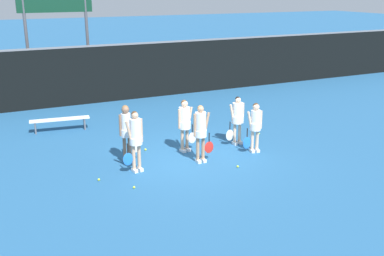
# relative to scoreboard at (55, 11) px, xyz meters

# --- Properties ---
(ground_plane) EXTENTS (140.00, 140.00, 0.00)m
(ground_plane) POSITION_rel_scoreboard_xyz_m (2.30, -9.47, -4.09)
(ground_plane) COLOR #235684
(fence_windscreen) EXTENTS (60.00, 0.08, 2.66)m
(fence_windscreen) POSITION_rel_scoreboard_xyz_m (2.30, -1.37, -2.75)
(fence_windscreen) COLOR black
(fence_windscreen) RESTS_ON ground_plane
(scoreboard) EXTENTS (3.31, 0.15, 5.28)m
(scoreboard) POSITION_rel_scoreboard_xyz_m (0.00, 0.00, 0.00)
(scoreboard) COLOR #515156
(scoreboard) RESTS_ON ground_plane
(bench_courtside) EXTENTS (2.17, 0.63, 0.47)m
(bench_courtside) POSITION_rel_scoreboard_xyz_m (-0.99, -5.01, -3.68)
(bench_courtside) COLOR silver
(bench_courtside) RESTS_ON ground_plane
(player_0) EXTENTS (0.64, 0.37, 1.80)m
(player_0) POSITION_rel_scoreboard_xyz_m (0.32, -9.87, -3.02)
(player_0) COLOR tan
(player_0) RESTS_ON ground_plane
(player_1) EXTENTS (0.67, 0.38, 1.78)m
(player_1) POSITION_rel_scoreboard_xyz_m (2.33, -10.02, -3.04)
(player_1) COLOR tan
(player_1) RESTS_ON ground_plane
(player_2) EXTENTS (0.63, 0.36, 1.62)m
(player_2) POSITION_rel_scoreboard_xyz_m (4.31, -9.97, -3.14)
(player_2) COLOR beige
(player_2) RESTS_ON ground_plane
(player_3) EXTENTS (0.61, 0.33, 1.78)m
(player_3) POSITION_rel_scoreboard_xyz_m (0.32, -9.05, -3.03)
(player_3) COLOR #8C664C
(player_3) RESTS_ON ground_plane
(player_4) EXTENTS (0.67, 0.40, 1.72)m
(player_4) POSITION_rel_scoreboard_xyz_m (2.29, -8.96, -3.06)
(player_4) COLOR tan
(player_4) RESTS_ON ground_plane
(player_5) EXTENTS (0.69, 0.41, 1.66)m
(player_5) POSITION_rel_scoreboard_xyz_m (4.18, -9.08, -3.11)
(player_5) COLOR beige
(player_5) RESTS_ON ground_plane
(tennis_ball_0) EXTENTS (0.07, 0.07, 0.07)m
(tennis_ball_0) POSITION_rel_scoreboard_xyz_m (1.14, -8.36, -4.05)
(tennis_ball_0) COLOR #CCE033
(tennis_ball_0) RESTS_ON ground_plane
(tennis_ball_1) EXTENTS (0.07, 0.07, 0.07)m
(tennis_ball_1) POSITION_rel_scoreboard_xyz_m (3.12, -10.91, -4.06)
(tennis_ball_1) COLOR #CCE033
(tennis_ball_1) RESTS_ON ground_plane
(tennis_ball_2) EXTENTS (0.07, 0.07, 0.07)m
(tennis_ball_2) POSITION_rel_scoreboard_xyz_m (-0.85, -10.08, -4.06)
(tennis_ball_2) COLOR #CCE033
(tennis_ball_2) RESTS_ON ground_plane
(tennis_ball_3) EXTENTS (0.06, 0.06, 0.06)m
(tennis_ball_3) POSITION_rel_scoreboard_xyz_m (-0.13, -10.98, -4.06)
(tennis_ball_3) COLOR #CCE033
(tennis_ball_3) RESTS_ON ground_plane
(tennis_ball_4) EXTENTS (0.07, 0.07, 0.07)m
(tennis_ball_4) POSITION_rel_scoreboard_xyz_m (5.44, -8.55, -4.06)
(tennis_ball_4) COLOR #CCE033
(tennis_ball_4) RESTS_ON ground_plane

